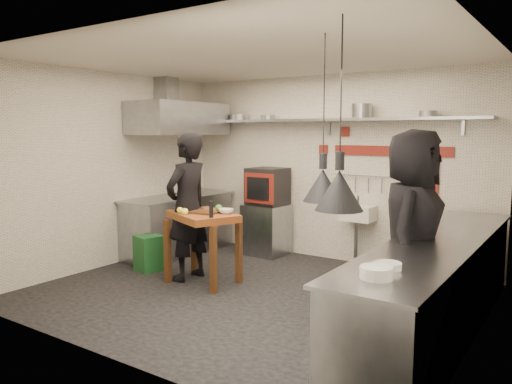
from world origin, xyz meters
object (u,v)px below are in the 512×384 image
Objects in this scene: green_bin at (149,253)px; prep_table at (203,248)px; chef_left at (187,207)px; chef_right at (412,230)px; oven_stand at (266,229)px; combi_oven at (268,186)px.

green_bin is 1.03m from prep_table.
chef_right reaches higher than chef_left.
oven_stand is 1.38× the size of combi_oven.
combi_oven is at bearing 94.29° from oven_stand.
oven_stand is at bearing 63.71° from green_bin.
chef_left is (0.73, 0.01, 0.72)m from green_bin.
green_bin is at bearing 84.92° from chef_right.
green_bin is (-0.85, -1.73, -0.15)m from oven_stand.
green_bin is 0.54× the size of prep_table.
chef_right is at bearing 0.01° from green_bin.
prep_table is 0.47× the size of chef_right.
prep_table reaches higher than green_bin.
green_bin is at bearing -113.29° from combi_oven.
chef_left reaches higher than green_bin.
prep_table reaches higher than oven_stand.
chef_left is (-0.28, 0.02, 0.51)m from prep_table.
prep_table is at bearing -82.41° from combi_oven.
chef_right is (2.66, 0.01, 0.53)m from prep_table.
oven_stand is 0.87× the size of prep_table.
chef_left is 2.94m from chef_right.
oven_stand is 1.93m from green_bin.
chef_right is (2.82, -1.76, -0.10)m from combi_oven.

